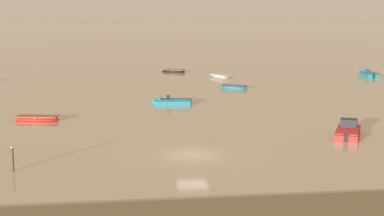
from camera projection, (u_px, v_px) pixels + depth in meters
The scene contains 9 objects.
ground_plane at pixel (192, 155), 48.74m from camera, with size 800.00×800.00×0.00m, color tan.
rowboat_moored_1 at pixel (220, 77), 100.23m from camera, with size 3.19×4.38×0.66m.
motorboat_moored_0 at pixel (367, 74), 102.87m from camera, with size 2.38×5.66×1.89m.
motorboat_moored_1 at pixel (348, 131), 56.25m from camera, with size 4.27×5.99×2.17m.
rowboat_moored_4 at pixel (234, 87), 87.27m from camera, with size 4.19×3.38×0.64m.
motorboat_moored_2 at pixel (167, 102), 73.54m from camera, with size 5.16×2.37×1.71m.
rowboat_moored_6 at pixel (173, 71), 108.20m from camera, with size 4.69×3.51×0.71m.
rowboat_moored_7 at pixel (37, 119), 63.01m from camera, with size 4.88×2.41×0.74m.
mooring_post_left at pixel (13, 159), 43.92m from camera, with size 0.22×0.22×2.05m.
Camera 1 is at (-6.36, -46.97, 11.99)m, focal length 56.51 mm.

